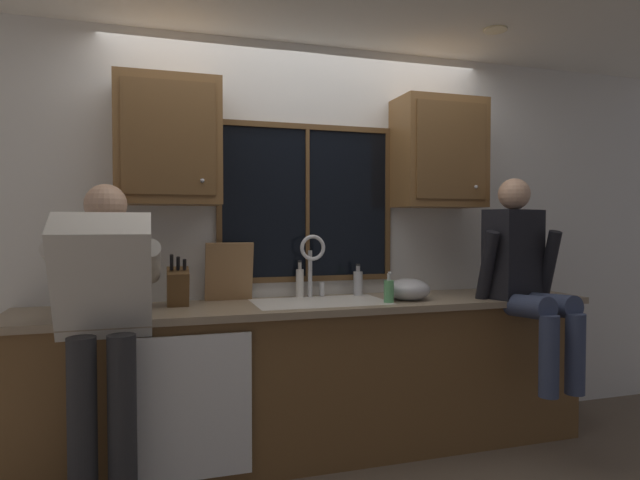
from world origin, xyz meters
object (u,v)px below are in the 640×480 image
at_px(cutting_board, 229,272).
at_px(bottle_green_glass, 300,282).
at_px(knife_block, 178,288).
at_px(bottle_tall_clear, 358,282).
at_px(person_sitting_on_counter, 524,270).
at_px(mixing_bowl, 408,290).
at_px(person_standing, 104,311).
at_px(soap_dispenser, 389,291).

relative_size(cutting_board, bottle_green_glass, 1.53).
xyz_separation_m(knife_block, bottle_tall_clear, (1.15, 0.14, -0.02)).
bearing_deg(person_sitting_on_counter, mixing_bowl, 163.21).
distance_m(person_sitting_on_counter, cutting_board, 1.82).
relative_size(person_standing, cutting_board, 4.39).
bearing_deg(knife_block, soap_dispenser, -10.31).
bearing_deg(mixing_bowl, knife_block, 174.57).
height_order(soap_dispenser, bottle_tall_clear, bottle_tall_clear).
bearing_deg(soap_dispenser, cutting_board, 157.97).
bearing_deg(person_standing, mixing_bowl, 8.87).
bearing_deg(mixing_bowl, soap_dispenser, -152.55).
relative_size(soap_dispenser, bottle_tall_clear, 0.90).
xyz_separation_m(cutting_board, soap_dispenser, (0.90, -0.36, -0.11)).
relative_size(mixing_bowl, soap_dispenser, 1.47).
bearing_deg(soap_dispenser, person_standing, -173.35).
bearing_deg(person_sitting_on_counter, bottle_green_glass, 159.22).
xyz_separation_m(knife_block, bottle_green_glass, (0.76, 0.16, -0.01)).
bearing_deg(bottle_green_glass, cutting_board, -178.29).
height_order(mixing_bowl, bottle_tall_clear, bottle_tall_clear).
relative_size(person_sitting_on_counter, cutting_board, 3.47).
relative_size(person_sitting_on_counter, knife_block, 3.92).
relative_size(person_sitting_on_counter, mixing_bowl, 4.61).
bearing_deg(bottle_tall_clear, person_sitting_on_counter, -27.59).
height_order(person_sitting_on_counter, bottle_green_glass, person_sitting_on_counter).
bearing_deg(cutting_board, person_standing, -140.83).
relative_size(bottle_green_glass, bottle_tall_clear, 1.14).
bearing_deg(mixing_bowl, bottle_green_glass, 155.01).
distance_m(person_standing, cutting_board, 0.87).
xyz_separation_m(cutting_board, mixing_bowl, (1.07, -0.27, -0.12)).
bearing_deg(bottle_tall_clear, soap_dispenser, -80.98).
height_order(mixing_bowl, bottle_green_glass, bottle_green_glass).
relative_size(cutting_board, mixing_bowl, 1.33).
relative_size(knife_block, mixing_bowl, 1.18).
xyz_separation_m(person_standing, bottle_tall_clear, (1.51, 0.54, 0.03)).
bearing_deg(bottle_green_glass, knife_block, -168.32).
height_order(person_standing, person_sitting_on_counter, person_sitting_on_counter).
distance_m(person_sitting_on_counter, soap_dispenser, 0.88).
relative_size(mixing_bowl, bottle_tall_clear, 1.32).
xyz_separation_m(person_sitting_on_counter, bottle_green_glass, (-1.31, 0.50, -0.09)).
xyz_separation_m(knife_block, mixing_bowl, (1.38, -0.13, -0.05)).
xyz_separation_m(person_standing, mixing_bowl, (1.74, 0.27, 0.01)).
distance_m(person_standing, soap_dispenser, 1.58).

